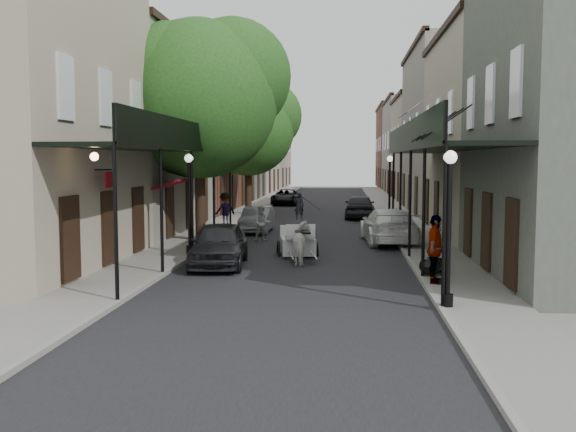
% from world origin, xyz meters
% --- Properties ---
extents(ground, '(140.00, 140.00, 0.00)m').
position_xyz_m(ground, '(0.00, 0.00, 0.00)').
color(ground, gray).
rests_on(ground, ground).
extents(road, '(8.00, 90.00, 0.01)m').
position_xyz_m(road, '(0.00, 20.00, 0.01)').
color(road, black).
rests_on(road, ground).
extents(sidewalk_left, '(2.20, 90.00, 0.12)m').
position_xyz_m(sidewalk_left, '(-5.00, 20.00, 0.06)').
color(sidewalk_left, gray).
rests_on(sidewalk_left, ground).
extents(sidewalk_right, '(2.20, 90.00, 0.12)m').
position_xyz_m(sidewalk_right, '(5.00, 20.00, 0.06)').
color(sidewalk_right, gray).
rests_on(sidewalk_right, ground).
extents(building_row_left, '(5.00, 80.00, 10.50)m').
position_xyz_m(building_row_left, '(-8.60, 30.00, 5.25)').
color(building_row_left, '#9E947F').
rests_on(building_row_left, ground).
extents(building_row_right, '(5.00, 80.00, 10.50)m').
position_xyz_m(building_row_right, '(8.60, 30.00, 5.25)').
color(building_row_right, gray).
rests_on(building_row_right, ground).
extents(gallery_left, '(2.20, 18.05, 4.88)m').
position_xyz_m(gallery_left, '(-4.79, 6.98, 4.05)').
color(gallery_left, black).
rests_on(gallery_left, sidewalk_left).
extents(gallery_right, '(2.20, 18.05, 4.88)m').
position_xyz_m(gallery_right, '(4.79, 6.98, 4.05)').
color(gallery_right, black).
rests_on(gallery_right, sidewalk_right).
extents(tree_near, '(7.31, 6.80, 9.63)m').
position_xyz_m(tree_near, '(-4.20, 10.18, 6.49)').
color(tree_near, '#382619').
rests_on(tree_near, sidewalk_left).
extents(tree_far, '(6.45, 6.00, 8.61)m').
position_xyz_m(tree_far, '(-4.25, 24.18, 5.84)').
color(tree_far, '#382619').
rests_on(tree_far, sidewalk_left).
extents(lamppost_right_near, '(0.32, 0.32, 3.71)m').
position_xyz_m(lamppost_right_near, '(4.10, -2.00, 2.05)').
color(lamppost_right_near, black).
rests_on(lamppost_right_near, sidewalk_right).
extents(lamppost_left, '(0.32, 0.32, 3.71)m').
position_xyz_m(lamppost_left, '(-4.10, 6.00, 2.05)').
color(lamppost_left, black).
rests_on(lamppost_left, sidewalk_left).
extents(lamppost_right_far, '(0.32, 0.32, 3.71)m').
position_xyz_m(lamppost_right_far, '(4.10, 18.00, 2.05)').
color(lamppost_right_far, black).
rests_on(lamppost_right_far, sidewalk_right).
extents(horse, '(1.05, 1.82, 1.45)m').
position_xyz_m(horse, '(0.21, 4.71, 0.73)').
color(horse, white).
rests_on(horse, ground).
extents(carriage, '(1.69, 2.31, 2.43)m').
position_xyz_m(carriage, '(-0.16, 6.94, 0.94)').
color(carriage, black).
rests_on(carriage, ground).
extents(pedestrian_walking, '(0.88, 0.75, 1.60)m').
position_xyz_m(pedestrian_walking, '(-2.00, 10.83, 0.80)').
color(pedestrian_walking, '#B7B8AE').
rests_on(pedestrian_walking, ground).
extents(pedestrian_sidewalk_left, '(1.31, 1.21, 1.77)m').
position_xyz_m(pedestrian_sidewalk_left, '(-4.59, 15.74, 1.01)').
color(pedestrian_sidewalk_left, gray).
rests_on(pedestrian_sidewalk_left, sidewalk_left).
extents(pedestrian_sidewalk_right, '(0.77, 1.23, 1.95)m').
position_xyz_m(pedestrian_sidewalk_right, '(4.20, 0.90, 1.09)').
color(pedestrian_sidewalk_right, gray).
rests_on(pedestrian_sidewalk_right, sidewalk_right).
extents(car_left_near, '(2.11, 4.51, 1.49)m').
position_xyz_m(car_left_near, '(-2.60, 4.00, 0.75)').
color(car_left_near, black).
rests_on(car_left_near, ground).
extents(car_left_mid, '(1.42, 3.87, 1.26)m').
position_xyz_m(car_left_mid, '(-2.69, 14.26, 0.63)').
color(car_left_mid, gray).
rests_on(car_left_mid, ground).
extents(car_left_far, '(2.21, 4.62, 1.27)m').
position_xyz_m(car_left_far, '(-3.02, 33.90, 0.64)').
color(car_left_far, black).
rests_on(car_left_far, ground).
extents(car_right_near, '(2.54, 5.40, 1.52)m').
position_xyz_m(car_right_near, '(3.56, 10.55, 0.76)').
color(car_right_near, white).
rests_on(car_right_near, ground).
extents(car_right_far, '(1.92, 4.50, 1.51)m').
position_xyz_m(car_right_far, '(2.60, 22.30, 0.76)').
color(car_right_far, black).
rests_on(car_right_far, ground).
extents(trash_bags, '(0.93, 1.08, 0.57)m').
position_xyz_m(trash_bags, '(4.36, 2.31, 0.39)').
color(trash_bags, black).
rests_on(trash_bags, sidewalk_right).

